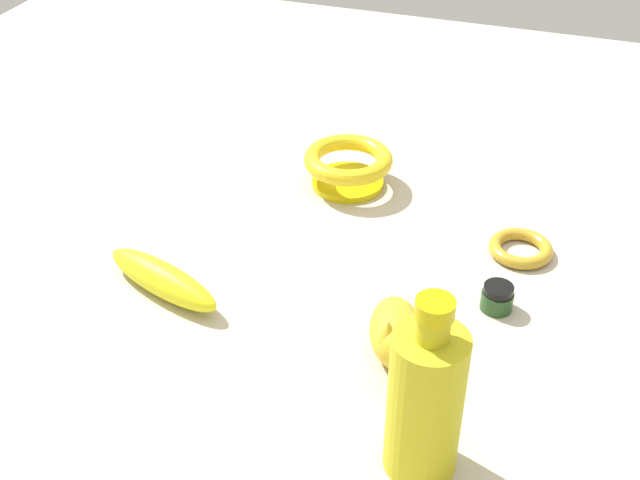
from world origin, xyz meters
The scene contains 7 objects.
ground centered at (0.00, 0.00, 0.00)m, with size 2.00×2.00×0.00m, color #BCB29E.
cat_figurine centered at (-0.07, -0.12, 0.03)m, with size 0.14×0.09×0.08m.
banana centered at (-0.05, 0.19, 0.02)m, with size 0.18×0.04×0.04m, color yellow.
bottle_tall centered at (-0.21, -0.18, 0.09)m, with size 0.07×0.07×0.21m.
nail_polish_jar centered at (0.05, -0.21, 0.02)m, with size 0.04×0.04×0.03m.
bowl centered at (0.27, 0.05, 0.04)m, with size 0.13×0.13×0.06m.
bangle centered at (0.17, -0.22, 0.01)m, with size 0.08×0.08×0.02m, color #B98F24.
Camera 1 is at (-0.74, -0.26, 0.64)m, focal length 46.02 mm.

